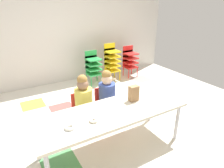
{
  "coord_description": "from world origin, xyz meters",
  "views": [
    {
      "loc": [
        -1.31,
        -2.41,
        1.88
      ],
      "look_at": [
        -0.05,
        -0.27,
        0.84
      ],
      "focal_mm": 31.78,
      "sensor_mm": 36.0,
      "label": 1
    }
  ],
  "objects_px": {
    "kid_chair_yellow_stack": "(112,60)",
    "seated_child_near_camera": "(83,98)",
    "paper_bag_brown": "(134,93)",
    "paper_plate_center_table": "(76,113)",
    "kid_chair_green_stack": "(93,65)",
    "donut_powdered_on_plate": "(70,127)",
    "paper_plate_near_edge": "(70,129)",
    "seated_child_middle_seat": "(107,93)",
    "kid_chair_red_stack": "(130,59)",
    "donut_powdered_loose": "(94,120)",
    "craft_table": "(112,114)"
  },
  "relations": [
    {
      "from": "kid_chair_yellow_stack",
      "to": "seated_child_near_camera",
      "type": "bearing_deg",
      "value": -131.21
    },
    {
      "from": "seated_child_near_camera",
      "to": "paper_bag_brown",
      "type": "height_order",
      "value": "seated_child_near_camera"
    },
    {
      "from": "paper_plate_center_table",
      "to": "kid_chair_green_stack",
      "type": "bearing_deg",
      "value": 59.56
    },
    {
      "from": "kid_chair_yellow_stack",
      "to": "donut_powdered_on_plate",
      "type": "height_order",
      "value": "kid_chair_yellow_stack"
    },
    {
      "from": "paper_bag_brown",
      "to": "paper_plate_near_edge",
      "type": "height_order",
      "value": "paper_bag_brown"
    },
    {
      "from": "paper_plate_center_table",
      "to": "seated_child_middle_seat",
      "type": "bearing_deg",
      "value": 31.34
    },
    {
      "from": "paper_plate_center_table",
      "to": "kid_chair_red_stack",
      "type": "bearing_deg",
      "value": 42.22
    },
    {
      "from": "paper_bag_brown",
      "to": "donut_powdered_on_plate",
      "type": "height_order",
      "value": "paper_bag_brown"
    },
    {
      "from": "paper_bag_brown",
      "to": "donut_powdered_on_plate",
      "type": "xyz_separation_m",
      "value": [
        -1.0,
        -0.2,
        -0.08
      ]
    },
    {
      "from": "paper_plate_near_edge",
      "to": "donut_powdered_loose",
      "type": "relative_size",
      "value": 1.7
    },
    {
      "from": "kid_chair_green_stack",
      "to": "paper_bag_brown",
      "type": "bearing_deg",
      "value": -100.52
    },
    {
      "from": "paper_bag_brown",
      "to": "craft_table",
      "type": "bearing_deg",
      "value": -166.47
    },
    {
      "from": "kid_chair_yellow_stack",
      "to": "kid_chair_red_stack",
      "type": "xyz_separation_m",
      "value": [
        0.56,
        -0.0,
        -0.06
      ]
    },
    {
      "from": "kid_chair_red_stack",
      "to": "paper_bag_brown",
      "type": "distance_m",
      "value": 2.63
    },
    {
      "from": "kid_chair_green_stack",
      "to": "paper_plate_near_edge",
      "type": "height_order",
      "value": "kid_chair_green_stack"
    },
    {
      "from": "craft_table",
      "to": "paper_bag_brown",
      "type": "xyz_separation_m",
      "value": [
        0.41,
        0.1,
        0.16
      ]
    },
    {
      "from": "paper_plate_near_edge",
      "to": "donut_powdered_loose",
      "type": "height_order",
      "value": "donut_powdered_loose"
    },
    {
      "from": "craft_table",
      "to": "paper_plate_center_table",
      "type": "bearing_deg",
      "value": 157.85
    },
    {
      "from": "kid_chair_green_stack",
      "to": "paper_plate_near_edge",
      "type": "relative_size",
      "value": 4.44
    },
    {
      "from": "paper_plate_near_edge",
      "to": "kid_chair_green_stack",
      "type": "bearing_deg",
      "value": 59.33
    },
    {
      "from": "paper_plate_near_edge",
      "to": "donut_powdered_on_plate",
      "type": "relative_size",
      "value": 1.44
    },
    {
      "from": "paper_plate_center_table",
      "to": "donut_powdered_on_plate",
      "type": "distance_m",
      "value": 0.32
    },
    {
      "from": "craft_table",
      "to": "seated_child_middle_seat",
      "type": "distance_m",
      "value": 0.63
    },
    {
      "from": "craft_table",
      "to": "paper_bag_brown",
      "type": "height_order",
      "value": "paper_bag_brown"
    },
    {
      "from": "donut_powdered_on_plate",
      "to": "donut_powdered_loose",
      "type": "height_order",
      "value": "donut_powdered_on_plate"
    },
    {
      "from": "paper_bag_brown",
      "to": "paper_plate_center_table",
      "type": "xyz_separation_m",
      "value": [
        -0.83,
        0.07,
        -0.11
      ]
    },
    {
      "from": "kid_chair_green_stack",
      "to": "craft_table",
      "type": "bearing_deg",
      "value": -109.67
    },
    {
      "from": "kid_chair_green_stack",
      "to": "kid_chair_red_stack",
      "type": "height_order",
      "value": "same"
    },
    {
      "from": "seated_child_middle_seat",
      "to": "kid_chair_green_stack",
      "type": "xyz_separation_m",
      "value": [
        0.56,
        1.68,
        -0.1
      ]
    },
    {
      "from": "seated_child_near_camera",
      "to": "donut_powdered_on_plate",
      "type": "xyz_separation_m",
      "value": [
        -0.44,
        -0.68,
        0.06
      ]
    },
    {
      "from": "seated_child_near_camera",
      "to": "donut_powdered_on_plate",
      "type": "distance_m",
      "value": 0.81
    },
    {
      "from": "kid_chair_green_stack",
      "to": "paper_plate_center_table",
      "type": "height_order",
      "value": "kid_chair_green_stack"
    },
    {
      "from": "seated_child_middle_seat",
      "to": "kid_chair_red_stack",
      "type": "height_order",
      "value": "seated_child_middle_seat"
    },
    {
      "from": "craft_table",
      "to": "kid_chair_green_stack",
      "type": "xyz_separation_m",
      "value": [
        0.81,
        2.26,
        -0.09
      ]
    },
    {
      "from": "paper_plate_center_table",
      "to": "seated_child_near_camera",
      "type": "bearing_deg",
      "value": 56.26
    },
    {
      "from": "paper_plate_center_table",
      "to": "donut_powdered_loose",
      "type": "height_order",
      "value": "donut_powdered_loose"
    },
    {
      "from": "seated_child_near_camera",
      "to": "seated_child_middle_seat",
      "type": "relative_size",
      "value": 1.0
    },
    {
      "from": "donut_powdered_on_plate",
      "to": "donut_powdered_loose",
      "type": "bearing_deg",
      "value": 0.36
    },
    {
      "from": "kid_chair_yellow_stack",
      "to": "donut_powdered_on_plate",
      "type": "relative_size",
      "value": 7.38
    },
    {
      "from": "seated_child_near_camera",
      "to": "kid_chair_green_stack",
      "type": "bearing_deg",
      "value": 60.39
    },
    {
      "from": "paper_plate_near_edge",
      "to": "paper_plate_center_table",
      "type": "relative_size",
      "value": 1.0
    },
    {
      "from": "seated_child_near_camera",
      "to": "kid_chair_green_stack",
      "type": "relative_size",
      "value": 1.15
    },
    {
      "from": "kid_chair_green_stack",
      "to": "donut_powdered_loose",
      "type": "relative_size",
      "value": 7.55
    },
    {
      "from": "craft_table",
      "to": "seated_child_middle_seat",
      "type": "xyz_separation_m",
      "value": [
        0.25,
        0.58,
        0.01
      ]
    },
    {
      "from": "kid_chair_red_stack",
      "to": "seated_child_near_camera",
      "type": "bearing_deg",
      "value": -140.36
    },
    {
      "from": "kid_chair_green_stack",
      "to": "kid_chair_yellow_stack",
      "type": "distance_m",
      "value": 0.52
    },
    {
      "from": "craft_table",
      "to": "kid_chair_yellow_stack",
      "type": "bearing_deg",
      "value": 59.61
    },
    {
      "from": "seated_child_middle_seat",
      "to": "kid_chair_red_stack",
      "type": "xyz_separation_m",
      "value": [
        1.64,
        1.68,
        -0.1
      ]
    },
    {
      "from": "kid_chair_green_stack",
      "to": "donut_powdered_loose",
      "type": "height_order",
      "value": "kid_chair_green_stack"
    },
    {
      "from": "kid_chair_yellow_stack",
      "to": "paper_plate_near_edge",
      "type": "height_order",
      "value": "kid_chair_yellow_stack"
    }
  ]
}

